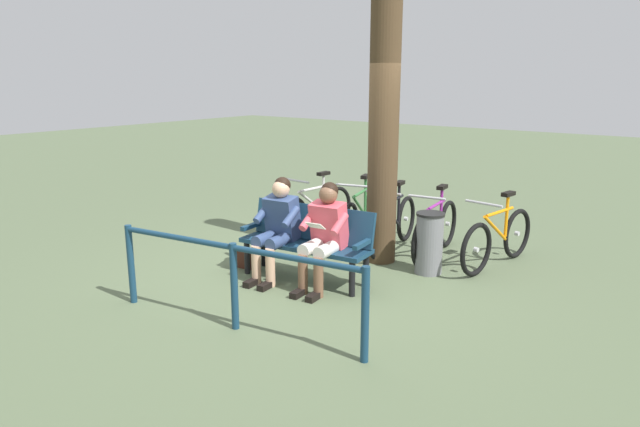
% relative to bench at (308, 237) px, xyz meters
% --- Properties ---
extents(ground_plane, '(40.00, 40.00, 0.00)m').
position_rel_bench_xyz_m(ground_plane, '(0.11, -0.03, -0.51)').
color(ground_plane, '#566647').
extents(bench, '(1.64, 0.65, 0.87)m').
position_rel_bench_xyz_m(bench, '(0.00, 0.00, 0.00)').
color(bench, navy).
rests_on(bench, ground).
extents(person_reading, '(0.52, 0.80, 1.20)m').
position_rel_bench_xyz_m(person_reading, '(-0.33, 0.13, 0.16)').
color(person_reading, '#D84C59').
rests_on(person_reading, ground).
extents(person_companion, '(0.52, 0.80, 1.20)m').
position_rel_bench_xyz_m(person_companion, '(0.30, 0.20, 0.16)').
color(person_companion, '#334772').
rests_on(person_companion, ground).
extents(handbag, '(0.32, 0.18, 0.24)m').
position_rel_bench_xyz_m(handbag, '(0.89, 0.18, -0.39)').
color(handbag, '#3F1E14').
rests_on(handbag, ground).
extents(tree_trunk, '(0.38, 0.38, 3.96)m').
position_rel_bench_xyz_m(tree_trunk, '(-0.34, -1.09, 1.47)').
color(tree_trunk, '#4C3823').
rests_on(tree_trunk, ground).
extents(litter_bin, '(0.34, 0.34, 0.76)m').
position_rel_bench_xyz_m(litter_bin, '(-1.06, -1.03, -0.13)').
color(litter_bin, slate).
rests_on(litter_bin, ground).
extents(bicycle_black, '(0.48, 1.67, 0.94)m').
position_rel_bench_xyz_m(bicycle_black, '(-1.63, -1.77, -0.15)').
color(bicycle_black, black).
rests_on(bicycle_black, ground).
extents(bicycle_orange, '(0.48, 1.67, 0.94)m').
position_rel_bench_xyz_m(bicycle_orange, '(-0.83, -1.68, -0.15)').
color(bicycle_orange, black).
rests_on(bicycle_orange, ground).
extents(bicycle_purple, '(0.48, 1.67, 0.94)m').
position_rel_bench_xyz_m(bicycle_purple, '(-0.24, -1.59, -0.15)').
color(bicycle_purple, black).
rests_on(bicycle_purple, ground).
extents(bicycle_blue, '(0.59, 1.64, 0.94)m').
position_rel_bench_xyz_m(bicycle_blue, '(0.40, -1.76, -0.15)').
color(bicycle_blue, black).
rests_on(bicycle_blue, ground).
extents(bicycle_red, '(0.48, 1.68, 0.94)m').
position_rel_bench_xyz_m(bicycle_red, '(1.11, -1.59, -0.15)').
color(bicycle_red, black).
rests_on(bicycle_red, ground).
extents(railing_fence, '(2.74, 0.46, 0.85)m').
position_rel_bench_xyz_m(railing_fence, '(-0.32, 1.52, 0.07)').
color(railing_fence, navy).
rests_on(railing_fence, ground).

